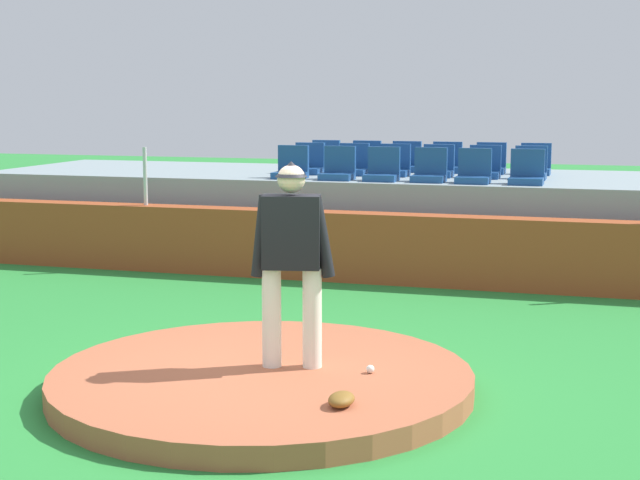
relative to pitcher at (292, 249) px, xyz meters
name	(u,v)px	position (x,y,z in m)	size (l,w,h in m)	color
ground_plane	(262,391)	(-0.22, -0.18, -1.26)	(60.00, 60.00, 0.00)	#2A8736
pitchers_mound	(262,381)	(-0.22, -0.18, -1.16)	(3.74, 3.74, 0.20)	#AC5B3B
pitcher	(292,249)	(0.00, 0.00, 0.00)	(0.75, 0.37, 1.84)	white
baseball	(370,369)	(0.72, -0.01, -1.03)	(0.07, 0.07, 0.07)	white
fielding_glove	(341,399)	(0.72, -0.95, -1.01)	(0.30, 0.20, 0.11)	brown
brick_barrier	(389,248)	(-0.22, 5.02, -0.77)	(15.58, 0.40, 0.98)	#9D4522
fence_post_left	(145,176)	(-3.94, 5.02, 0.15)	(0.06, 0.06, 0.87)	silver
bleacher_platform	(419,216)	(-0.22, 7.29, -0.59)	(14.12, 3.48, 1.34)	#84969B
stadium_chair_0	(291,168)	(-2.00, 6.08, 0.23)	(0.48, 0.44, 0.50)	navy
stadium_chair_1	(338,169)	(-1.25, 6.06, 0.23)	(0.48, 0.44, 0.50)	navy
stadium_chair_2	(382,170)	(-0.56, 6.05, 0.23)	(0.48, 0.44, 0.50)	navy
stadium_chair_3	(430,171)	(0.14, 6.09, 0.23)	(0.48, 0.44, 0.50)	navy
stadium_chair_4	(474,172)	(0.80, 6.05, 0.23)	(0.48, 0.44, 0.50)	navy
stadium_chair_5	(527,173)	(1.55, 6.08, 0.23)	(0.48, 0.44, 0.50)	navy
stadium_chair_6	(308,164)	(-2.00, 6.97, 0.23)	(0.48, 0.44, 0.50)	navy
stadium_chair_7	(353,165)	(-1.25, 6.96, 0.23)	(0.48, 0.44, 0.50)	navy
stadium_chair_8	(394,166)	(-0.58, 6.97, 0.23)	(0.48, 0.44, 0.50)	navy
stadium_chair_9	(438,167)	(0.11, 7.00, 0.23)	(0.48, 0.44, 0.50)	navy
stadium_chair_10	(484,168)	(0.84, 6.97, 0.23)	(0.48, 0.44, 0.50)	navy
stadium_chair_11	(530,169)	(1.54, 6.97, 0.23)	(0.48, 0.44, 0.50)	navy
stadium_chair_12	(325,161)	(-1.99, 7.88, 0.23)	(0.48, 0.44, 0.50)	navy
stadium_chair_13	(366,161)	(-1.27, 7.91, 0.23)	(0.48, 0.44, 0.50)	navy
stadium_chair_14	(406,162)	(-0.58, 7.90, 0.23)	(0.48, 0.44, 0.50)	navy
stadium_chair_15	(446,163)	(0.11, 7.90, 0.23)	(0.48, 0.44, 0.50)	navy
stadium_chair_16	(490,164)	(0.83, 7.89, 0.23)	(0.48, 0.44, 0.50)	navy
stadium_chair_17	(535,165)	(1.55, 7.87, 0.23)	(0.48, 0.44, 0.50)	navy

